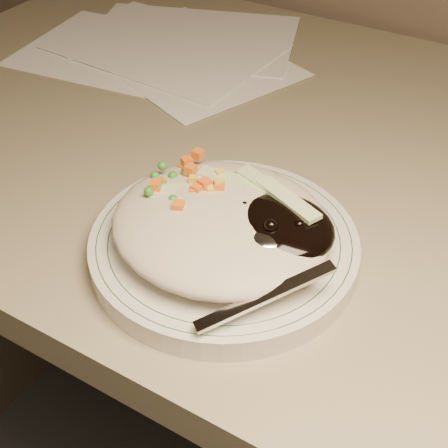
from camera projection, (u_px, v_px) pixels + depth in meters
The scene contains 5 objects.
desk at pixel (376, 307), 0.78m from camera, with size 1.40×0.70×0.74m.
plate at pixel (224, 246), 0.55m from camera, with size 0.24×0.24×0.02m, color silver.
plate_rim at pixel (224, 238), 0.55m from camera, with size 0.22×0.22×0.00m.
meal at pixel (228, 221), 0.53m from camera, with size 0.21×0.19×0.05m.
papers at pixel (168, 48), 0.89m from camera, with size 0.41×0.36×0.00m.
Camera 1 is at (0.11, 0.83, 1.12)m, focal length 50.00 mm.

